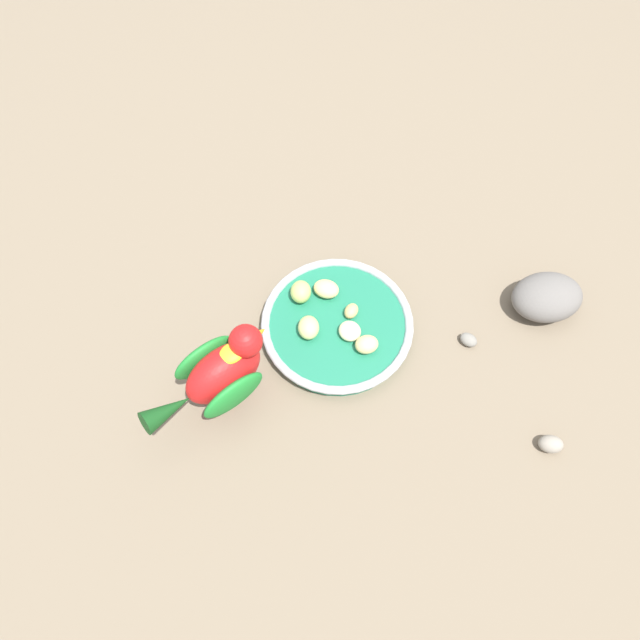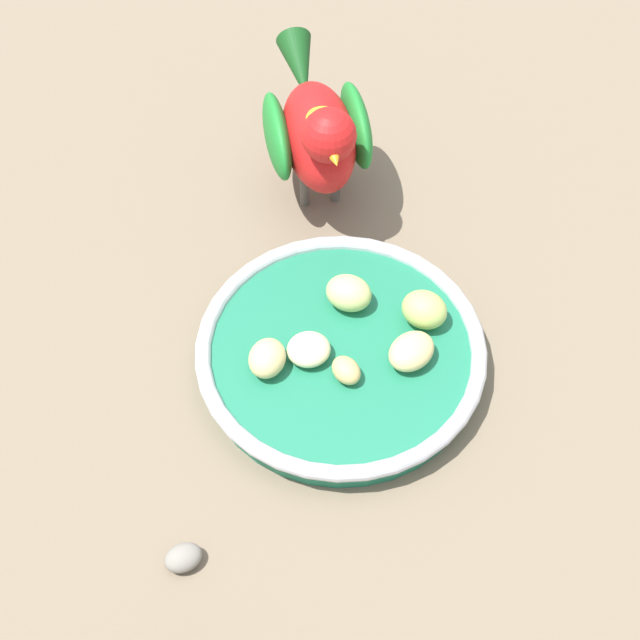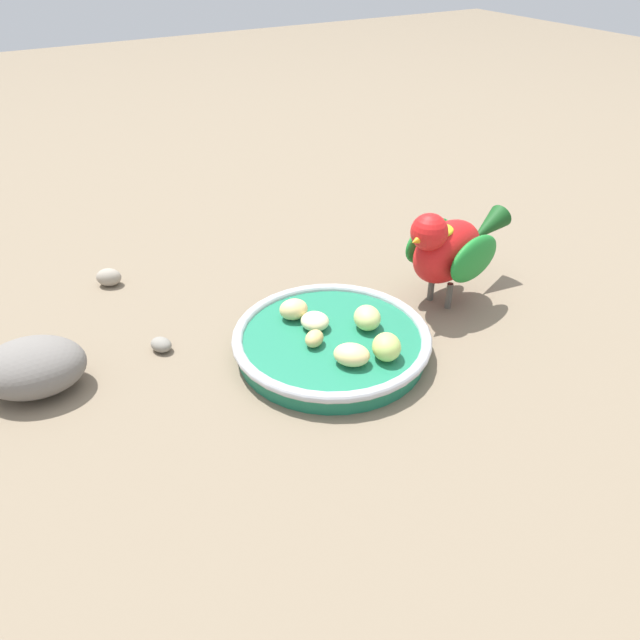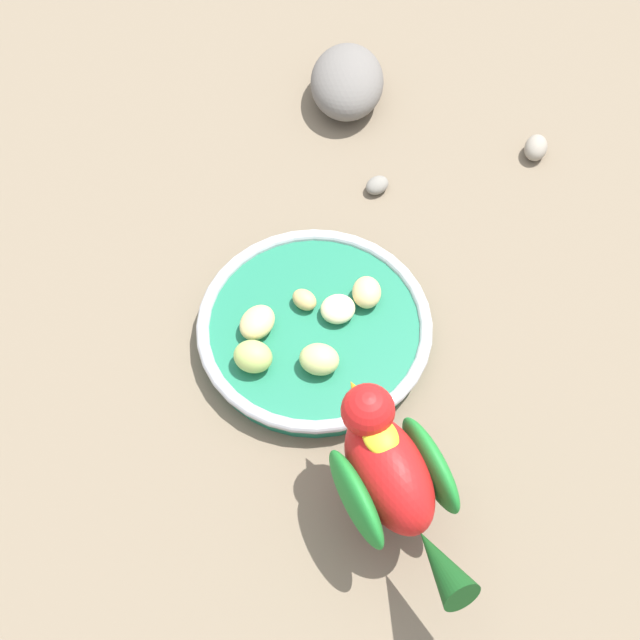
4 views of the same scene
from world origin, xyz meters
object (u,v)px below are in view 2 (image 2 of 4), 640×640
object	(u,v)px
apple_piece_1	(309,351)
apple_piece_4	(267,358)
feeding_bowl	(341,354)
parrot	(318,130)
apple_piece_0	(411,348)
apple_piece_2	(346,370)
pebble_1	(183,558)
apple_piece_5	(349,293)
apple_piece_3	(424,310)

from	to	relation	value
apple_piece_1	apple_piece_4	bearing A→B (deg)	-162.21
feeding_bowl	apple_piece_1	world-z (taller)	apple_piece_1
apple_piece_4	parrot	bearing A→B (deg)	81.60
apple_piece_0	apple_piece_2	xyz separation A→B (m)	(-0.05, -0.02, -0.00)
apple_piece_4	parrot	xyz separation A→B (m)	(0.03, 0.19, 0.04)
apple_piece_2	parrot	bearing A→B (deg)	98.09
parrot	pebble_1	world-z (taller)	parrot
apple_piece_1	apple_piece_5	xyz separation A→B (m)	(0.03, 0.05, 0.00)
apple_piece_1	pebble_1	distance (m)	0.17
apple_piece_2	feeding_bowl	bearing A→B (deg)	100.16
apple_piece_0	apple_piece_4	size ratio (longest dim) A/B	1.15
apple_piece_2	parrot	size ratio (longest dim) A/B	0.13
apple_piece_1	pebble_1	bearing A→B (deg)	-116.60
apple_piece_2	apple_piece_3	size ratio (longest dim) A/B	0.70
apple_piece_1	parrot	bearing A→B (deg)	90.23
apple_piece_3	apple_piece_2	bearing A→B (deg)	-137.33
apple_piece_3	pebble_1	bearing A→B (deg)	-130.44
apple_piece_0	feeding_bowl	bearing A→B (deg)	175.20
feeding_bowl	apple_piece_0	distance (m)	0.05
apple_piece_2	pebble_1	xyz separation A→B (m)	(-0.10, -0.13, -0.02)
apple_piece_0	apple_piece_1	bearing A→B (deg)	-176.66
apple_piece_2	apple_piece_4	bearing A→B (deg)	173.97
apple_piece_1	apple_piece_2	xyz separation A→B (m)	(0.03, -0.02, -0.00)
apple_piece_0	apple_piece_3	world-z (taller)	apple_piece_3
apple_piece_0	apple_piece_5	xyz separation A→B (m)	(-0.05, 0.05, 0.00)
feeding_bowl	apple_piece_5	xyz separation A→B (m)	(0.00, 0.04, 0.02)
apple_piece_3	apple_piece_4	distance (m)	0.12
apple_piece_3	feeding_bowl	bearing A→B (deg)	-155.21
apple_piece_4	pebble_1	distance (m)	0.15
apple_piece_2	apple_piece_4	xyz separation A→B (m)	(-0.06, 0.01, 0.00)
apple_piece_2	parrot	distance (m)	0.20
apple_piece_0	apple_piece_2	bearing A→B (deg)	-157.06
apple_piece_1	apple_piece_5	world-z (taller)	apple_piece_5
apple_piece_2	pebble_1	distance (m)	0.17
apple_piece_0	apple_piece_1	size ratio (longest dim) A/B	1.16
apple_piece_2	parrot	world-z (taller)	parrot
apple_piece_1	apple_piece_2	world-z (taller)	apple_piece_1
apple_piece_5	apple_piece_2	bearing A→B (deg)	-90.20
apple_piece_1	apple_piece_2	distance (m)	0.03
apple_piece_0	apple_piece_3	size ratio (longest dim) A/B	1.07
pebble_1	feeding_bowl	bearing A→B (deg)	58.20
feeding_bowl	apple_piece_4	distance (m)	0.06
apple_piece_2	pebble_1	size ratio (longest dim) A/B	0.96
apple_piece_3	parrot	world-z (taller)	parrot
feeding_bowl	apple_piece_2	xyz separation A→B (m)	(0.00, -0.02, 0.02)
apple_piece_1	parrot	size ratio (longest dim) A/B	0.17
apple_piece_3	apple_piece_5	size ratio (longest dim) A/B	0.98
feeding_bowl	apple_piece_4	world-z (taller)	apple_piece_4
apple_piece_1	apple_piece_3	size ratio (longest dim) A/B	0.93
apple_piece_1	apple_piece_3	distance (m)	0.09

